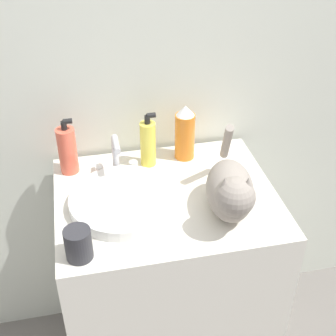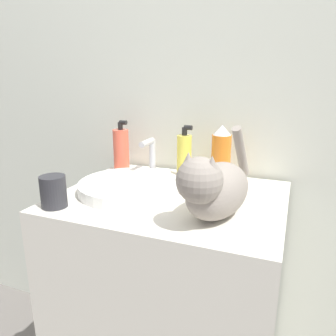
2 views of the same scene
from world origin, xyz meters
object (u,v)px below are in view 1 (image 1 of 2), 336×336
cat (231,190)px  spray_bottle (185,133)px  soap_bottle (67,150)px  lotion_bottle (148,143)px  cup (78,244)px

cat → spray_bottle: bearing=-157.7°
cat → soap_bottle: size_ratio=1.85×
spray_bottle → soap_bottle: bearing=-179.2°
soap_bottle → lotion_bottle: 0.28m
cup → cat: bearing=11.1°
spray_bottle → cup: size_ratio=2.17×
cat → cup: size_ratio=3.99×
cat → lotion_bottle: 0.38m
soap_bottle → lotion_bottle: bearing=-2.4°
soap_bottle → cup: size_ratio=2.15×
cat → spray_bottle: size_ratio=1.84×
cat → soap_bottle: cat is taller
soap_bottle → cup: soap_bottle is taller
spray_bottle → lotion_bottle: size_ratio=1.02×
cup → spray_bottle: bearing=47.0°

